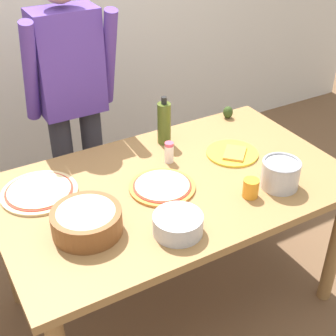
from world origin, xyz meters
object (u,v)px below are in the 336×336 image
pizza_raw_on_board (39,192)px  mixing_bowl_steel (178,224)px  olive_oil_bottle (164,123)px  cup_orange (251,188)px  plate_with_slice (233,153)px  steel_pot (280,174)px  person_cook (72,96)px  pizza_cooked_on_tray (162,187)px  salt_shaker (169,152)px  dining_table (173,198)px  avocado (228,112)px  popcorn_bowl (87,219)px

pizza_raw_on_board → mixing_bowl_steel: size_ratio=1.70×
olive_oil_bottle → cup_orange: (0.09, -0.60, -0.07)m
plate_with_slice → mixing_bowl_steel: size_ratio=1.30×
pizza_raw_on_board → cup_orange: 0.93m
steel_pot → person_cook: bearing=120.1°
pizza_cooked_on_tray → salt_shaker: bearing=52.3°
person_cook → plate_with_slice: (0.57, -0.69, -0.17)m
dining_table → steel_pot: size_ratio=9.22×
salt_shaker → avocado: bearing=24.8°
dining_table → olive_oil_bottle: size_ratio=6.25×
popcorn_bowl → cup_orange: size_ratio=3.29×
plate_with_slice → mixing_bowl_steel: mixing_bowl_steel is taller
pizza_cooked_on_tray → popcorn_bowl: bearing=-164.4°
pizza_cooked_on_tray → mixing_bowl_steel: 0.31m
pizza_cooked_on_tray → salt_shaker: (0.14, 0.18, 0.04)m
person_cook → steel_pot: (0.59, -1.02, -0.11)m
pizza_raw_on_board → steel_pot: (0.96, -0.48, 0.06)m
dining_table → avocado: bearing=34.3°
pizza_cooked_on_tray → plate_with_slice: plate_with_slice is taller
pizza_raw_on_board → olive_oil_bottle: (0.70, 0.12, 0.10)m
olive_oil_bottle → cup_orange: size_ratio=3.01×
dining_table → mixing_bowl_steel: bearing=-117.5°
mixing_bowl_steel → olive_oil_bottle: olive_oil_bottle is taller
pizza_raw_on_board → steel_pot: steel_pot is taller
olive_oil_bottle → steel_pot: 0.66m
popcorn_bowl → cup_orange: bearing=-10.5°
cup_orange → person_cook: bearing=112.9°
person_cook → salt_shaker: 0.66m
popcorn_bowl → steel_pot: bearing=-8.8°
salt_shaker → mixing_bowl_steel: bearing=-116.2°
steel_pot → salt_shaker: 0.54m
person_cook → olive_oil_bottle: (0.34, -0.41, -0.07)m
steel_pot → avocado: bearing=73.4°
mixing_bowl_steel → avocado: size_ratio=2.86×
mixing_bowl_steel → cup_orange: cup_orange is taller
dining_table → popcorn_bowl: bearing=-164.8°
olive_oil_bottle → avocado: 0.46m
popcorn_bowl → avocado: 1.20m
pizza_raw_on_board → mixing_bowl_steel: mixing_bowl_steel is taller
steel_pot → salt_shaker: bearing=127.5°
pizza_cooked_on_tray → steel_pot: steel_pot is taller
pizza_raw_on_board → cup_orange: (0.80, -0.48, 0.03)m
mixing_bowl_steel → person_cook: bearing=91.6°
avocado → cup_orange: bearing=-118.4°
mixing_bowl_steel → cup_orange: (0.40, 0.05, 0.00)m
dining_table → salt_shaker: bearing=66.4°
plate_with_slice → mixing_bowl_steel: (-0.54, -0.37, 0.03)m
person_cook → olive_oil_bottle: size_ratio=6.33×
person_cook → cup_orange: bearing=-67.1°
popcorn_bowl → person_cook: bearing=72.5°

